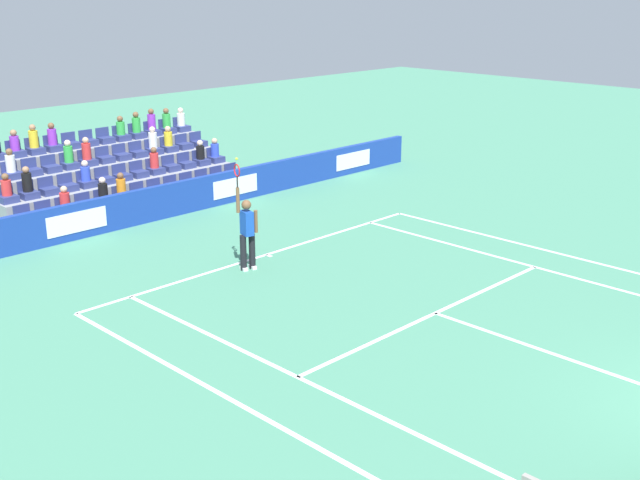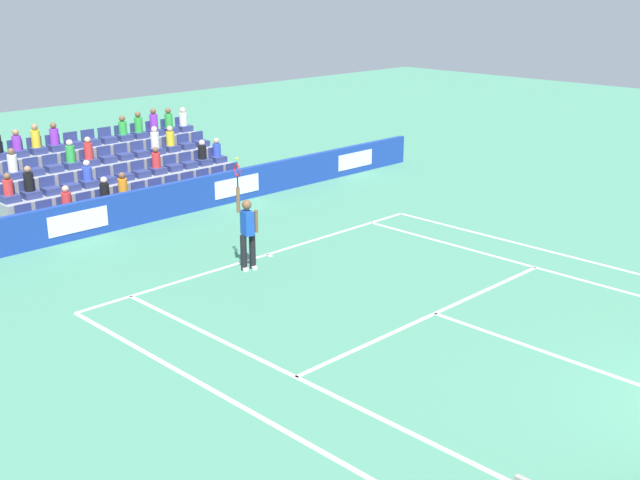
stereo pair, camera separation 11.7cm
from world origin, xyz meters
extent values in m
cube|color=white|center=(0.00, -11.89, 0.00)|extent=(10.97, 0.10, 0.01)
cube|color=white|center=(0.00, -6.40, 0.00)|extent=(8.23, 0.10, 0.01)
cube|color=white|center=(0.00, -3.20, 0.00)|extent=(0.10, 6.40, 0.01)
cube|color=white|center=(4.12, -5.95, 0.00)|extent=(0.10, 11.89, 0.01)
cube|color=white|center=(-4.12, -5.95, 0.00)|extent=(0.10, 11.89, 0.01)
cube|color=white|center=(5.49, -5.95, 0.00)|extent=(0.10, 11.89, 0.01)
cube|color=white|center=(-5.49, -5.95, 0.00)|extent=(0.10, 11.89, 0.01)
cube|color=white|center=(0.00, -11.79, 0.00)|extent=(0.10, 0.20, 0.01)
cube|color=#193899|center=(0.00, -16.64, 0.52)|extent=(22.51, 0.20, 1.03)
cube|color=white|center=(-8.44, -16.53, 0.52)|extent=(1.80, 0.01, 0.58)
cube|color=white|center=(-2.81, -16.53, 0.52)|extent=(1.80, 0.01, 0.58)
cube|color=white|center=(2.81, -16.53, 0.52)|extent=(1.80, 0.01, 0.58)
cylinder|color=black|center=(0.93, -11.36, 0.45)|extent=(0.16, 0.16, 0.90)
cylinder|color=black|center=(1.16, -11.42, 0.45)|extent=(0.16, 0.16, 0.90)
cube|color=white|center=(0.93, -11.36, 0.04)|extent=(0.18, 0.28, 0.08)
cube|color=white|center=(1.16, -11.42, 0.04)|extent=(0.18, 0.28, 0.08)
cube|color=#1947B2|center=(1.04, -11.39, 1.20)|extent=(0.30, 0.40, 0.60)
sphere|color=brown|center=(1.04, -11.39, 1.66)|extent=(0.24, 0.24, 0.24)
cylinder|color=brown|center=(1.26, -11.45, 1.81)|extent=(0.09, 0.09, 0.62)
cylinder|color=brown|center=(0.84, -11.29, 1.22)|extent=(0.09, 0.09, 0.56)
cylinder|color=black|center=(1.26, -11.45, 2.26)|extent=(0.04, 0.04, 0.28)
torus|color=red|center=(1.26, -11.45, 2.54)|extent=(0.11, 0.31, 0.31)
sphere|color=#D1E533|center=(1.26, -11.45, 2.82)|extent=(0.07, 0.07, 0.07)
cube|color=gray|center=(0.00, -17.72, 0.21)|extent=(8.06, 0.95, 0.42)
cube|color=navy|center=(-3.72, -17.72, 0.52)|extent=(0.48, 0.44, 0.20)
cube|color=navy|center=(-3.72, -17.92, 0.77)|extent=(0.48, 0.04, 0.30)
cube|color=navy|center=(-3.10, -17.72, 0.52)|extent=(0.48, 0.44, 0.20)
cube|color=navy|center=(-3.10, -17.92, 0.77)|extent=(0.48, 0.04, 0.30)
cube|color=navy|center=(-2.48, -17.72, 0.52)|extent=(0.48, 0.44, 0.20)
cube|color=navy|center=(-2.48, -17.92, 0.77)|extent=(0.48, 0.04, 0.30)
cube|color=navy|center=(-1.86, -17.72, 0.52)|extent=(0.48, 0.44, 0.20)
cube|color=navy|center=(-1.86, -17.92, 0.77)|extent=(0.48, 0.04, 0.30)
cube|color=navy|center=(-1.24, -17.72, 0.52)|extent=(0.48, 0.44, 0.20)
cube|color=navy|center=(-1.24, -17.92, 0.77)|extent=(0.48, 0.04, 0.30)
cube|color=navy|center=(-0.62, -17.72, 0.52)|extent=(0.48, 0.44, 0.20)
cube|color=navy|center=(-0.62, -17.92, 0.77)|extent=(0.48, 0.04, 0.30)
cube|color=navy|center=(0.00, -17.72, 0.52)|extent=(0.48, 0.44, 0.20)
cube|color=navy|center=(0.00, -17.92, 0.77)|extent=(0.48, 0.04, 0.30)
cube|color=navy|center=(0.62, -17.72, 0.52)|extent=(0.48, 0.44, 0.20)
cube|color=navy|center=(0.62, -17.92, 0.77)|extent=(0.48, 0.04, 0.30)
cube|color=navy|center=(1.24, -17.72, 0.52)|extent=(0.48, 0.44, 0.20)
cube|color=navy|center=(1.24, -17.92, 0.77)|extent=(0.48, 0.04, 0.30)
cube|color=navy|center=(1.86, -17.72, 0.52)|extent=(0.48, 0.44, 0.20)
cube|color=navy|center=(1.86, -17.92, 0.77)|extent=(0.48, 0.04, 0.30)
cube|color=navy|center=(2.48, -17.72, 0.52)|extent=(0.48, 0.44, 0.20)
cube|color=navy|center=(2.48, -17.92, 0.77)|extent=(0.48, 0.04, 0.30)
cube|color=navy|center=(3.10, -17.72, 0.52)|extent=(0.48, 0.44, 0.20)
cube|color=navy|center=(3.10, -17.92, 0.77)|extent=(0.48, 0.04, 0.30)
cube|color=navy|center=(3.72, -17.72, 0.52)|extent=(0.48, 0.44, 0.20)
cube|color=navy|center=(3.72, -17.92, 0.77)|extent=(0.48, 0.04, 0.30)
cube|color=gray|center=(0.00, -18.67, 0.42)|extent=(8.06, 0.95, 0.84)
cube|color=navy|center=(-3.72, -18.67, 0.94)|extent=(0.48, 0.44, 0.20)
cube|color=navy|center=(-3.72, -18.87, 1.19)|extent=(0.48, 0.04, 0.30)
cube|color=navy|center=(-3.10, -18.67, 0.94)|extent=(0.48, 0.44, 0.20)
cube|color=navy|center=(-3.10, -18.87, 1.19)|extent=(0.48, 0.04, 0.30)
cube|color=navy|center=(-2.48, -18.67, 0.94)|extent=(0.48, 0.44, 0.20)
cube|color=navy|center=(-2.48, -18.87, 1.19)|extent=(0.48, 0.04, 0.30)
cube|color=navy|center=(-1.86, -18.67, 0.94)|extent=(0.48, 0.44, 0.20)
cube|color=navy|center=(-1.86, -18.87, 1.19)|extent=(0.48, 0.04, 0.30)
cube|color=navy|center=(-1.24, -18.67, 0.94)|extent=(0.48, 0.44, 0.20)
cube|color=navy|center=(-1.24, -18.87, 1.19)|extent=(0.48, 0.04, 0.30)
cube|color=navy|center=(-0.62, -18.67, 0.94)|extent=(0.48, 0.44, 0.20)
cube|color=navy|center=(-0.62, -18.87, 1.19)|extent=(0.48, 0.04, 0.30)
cube|color=navy|center=(0.00, -18.67, 0.94)|extent=(0.48, 0.44, 0.20)
cube|color=navy|center=(0.00, -18.87, 1.19)|extent=(0.48, 0.04, 0.30)
cube|color=navy|center=(0.62, -18.67, 0.94)|extent=(0.48, 0.44, 0.20)
cube|color=navy|center=(0.62, -18.87, 1.19)|extent=(0.48, 0.04, 0.30)
cube|color=navy|center=(1.24, -18.67, 0.94)|extent=(0.48, 0.44, 0.20)
cube|color=navy|center=(1.24, -18.87, 1.19)|extent=(0.48, 0.04, 0.30)
cube|color=navy|center=(1.86, -18.67, 0.94)|extent=(0.48, 0.44, 0.20)
cube|color=navy|center=(1.86, -18.87, 1.19)|extent=(0.48, 0.04, 0.30)
cube|color=navy|center=(2.48, -18.67, 0.94)|extent=(0.48, 0.44, 0.20)
cube|color=navy|center=(2.48, -18.87, 1.19)|extent=(0.48, 0.04, 0.30)
cube|color=navy|center=(3.10, -18.67, 0.94)|extent=(0.48, 0.44, 0.20)
cube|color=navy|center=(3.10, -18.87, 1.19)|extent=(0.48, 0.04, 0.30)
cube|color=navy|center=(3.72, -18.67, 0.94)|extent=(0.48, 0.44, 0.20)
cube|color=navy|center=(3.72, -18.87, 1.19)|extent=(0.48, 0.04, 0.30)
cube|color=gray|center=(0.00, -19.62, 0.63)|extent=(8.06, 0.95, 1.26)
cube|color=navy|center=(-3.72, -19.62, 1.36)|extent=(0.48, 0.44, 0.20)
cube|color=navy|center=(-3.72, -19.82, 1.61)|extent=(0.48, 0.04, 0.30)
cube|color=navy|center=(-3.10, -19.62, 1.36)|extent=(0.48, 0.44, 0.20)
cube|color=navy|center=(-3.10, -19.82, 1.61)|extent=(0.48, 0.04, 0.30)
cube|color=navy|center=(-2.48, -19.62, 1.36)|extent=(0.48, 0.44, 0.20)
cube|color=navy|center=(-2.48, -19.82, 1.61)|extent=(0.48, 0.04, 0.30)
cube|color=navy|center=(-1.86, -19.62, 1.36)|extent=(0.48, 0.44, 0.20)
cube|color=navy|center=(-1.86, -19.82, 1.61)|extent=(0.48, 0.04, 0.30)
cube|color=navy|center=(-1.24, -19.62, 1.36)|extent=(0.48, 0.44, 0.20)
cube|color=navy|center=(-1.24, -19.82, 1.61)|extent=(0.48, 0.04, 0.30)
cube|color=navy|center=(-0.62, -19.62, 1.36)|extent=(0.48, 0.44, 0.20)
cube|color=navy|center=(-0.62, -19.82, 1.61)|extent=(0.48, 0.04, 0.30)
cube|color=navy|center=(0.00, -19.62, 1.36)|extent=(0.48, 0.44, 0.20)
cube|color=navy|center=(0.00, -19.82, 1.61)|extent=(0.48, 0.04, 0.30)
cube|color=navy|center=(0.62, -19.62, 1.36)|extent=(0.48, 0.44, 0.20)
cube|color=navy|center=(0.62, -19.82, 1.61)|extent=(0.48, 0.04, 0.30)
cube|color=navy|center=(1.24, -19.62, 1.36)|extent=(0.48, 0.44, 0.20)
cube|color=navy|center=(1.24, -19.82, 1.61)|extent=(0.48, 0.04, 0.30)
cube|color=navy|center=(1.86, -19.62, 1.36)|extent=(0.48, 0.44, 0.20)
cube|color=navy|center=(1.86, -19.82, 1.61)|extent=(0.48, 0.04, 0.30)
cube|color=navy|center=(2.48, -19.62, 1.36)|extent=(0.48, 0.44, 0.20)
cube|color=navy|center=(2.48, -19.82, 1.61)|extent=(0.48, 0.04, 0.30)
cube|color=navy|center=(3.10, -19.62, 1.36)|extent=(0.48, 0.44, 0.20)
cube|color=navy|center=(3.10, -19.82, 1.61)|extent=(0.48, 0.04, 0.30)
cube|color=gray|center=(0.00, -20.57, 0.84)|extent=(8.06, 0.95, 1.68)
cube|color=navy|center=(-3.72, -20.57, 1.78)|extent=(0.48, 0.44, 0.20)
cube|color=navy|center=(-3.72, -20.77, 2.03)|extent=(0.48, 0.04, 0.30)
cube|color=navy|center=(-3.10, -20.57, 1.78)|extent=(0.48, 0.44, 0.20)
cube|color=navy|center=(-3.10, -20.77, 2.03)|extent=(0.48, 0.04, 0.30)
cube|color=navy|center=(-2.48, -20.57, 1.78)|extent=(0.48, 0.44, 0.20)
cube|color=navy|center=(-2.48, -20.77, 2.03)|extent=(0.48, 0.04, 0.30)
cube|color=navy|center=(-1.86, -20.57, 1.78)|extent=(0.48, 0.44, 0.20)
cube|color=navy|center=(-1.86, -20.77, 2.03)|extent=(0.48, 0.04, 0.30)
cube|color=navy|center=(-1.24, -20.57, 1.78)|extent=(0.48, 0.44, 0.20)
cube|color=navy|center=(-1.24, -20.77, 2.03)|extent=(0.48, 0.04, 0.30)
cube|color=navy|center=(-0.62, -20.57, 1.78)|extent=(0.48, 0.44, 0.20)
cube|color=navy|center=(-0.62, -20.77, 2.03)|extent=(0.48, 0.04, 0.30)
cube|color=navy|center=(0.00, -20.57, 1.78)|extent=(0.48, 0.44, 0.20)
cube|color=navy|center=(0.00, -20.77, 2.03)|extent=(0.48, 0.04, 0.30)
cube|color=navy|center=(0.62, -20.57, 1.78)|extent=(0.48, 0.44, 0.20)
cube|color=navy|center=(0.62, -20.77, 2.03)|extent=(0.48, 0.04, 0.30)
cube|color=navy|center=(1.24, -20.57, 1.78)|extent=(0.48, 0.44, 0.20)
cube|color=navy|center=(1.24, -20.77, 2.03)|extent=(0.48, 0.04, 0.30)
cube|color=navy|center=(1.86, -20.57, 1.78)|extent=(0.48, 0.44, 0.20)
cube|color=navy|center=(1.86, -20.77, 2.03)|extent=(0.48, 0.04, 0.30)
cube|color=navy|center=(2.48, -20.57, 1.78)|extent=(0.48, 0.44, 0.20)
cube|color=navy|center=(2.48, -20.77, 2.03)|extent=(0.48, 0.04, 0.30)
cylinder|color=white|center=(-1.86, -19.67, 1.73)|extent=(0.28, 0.28, 0.53)
sphere|color=beige|center=(-1.86, -19.67, 2.09)|extent=(0.20, 0.20, 0.20)
cylinder|color=green|center=(-1.24, -20.62, 2.10)|extent=(0.28, 0.28, 0.44)
sphere|color=brown|center=(-1.24, -20.62, 2.42)|extent=(0.20, 0.20, 0.20)
cylinder|color=red|center=(0.62, -19.67, 1.71)|extent=(0.28, 0.28, 0.51)
sphere|color=#D3A884|center=(0.62, -19.67, 2.07)|extent=(0.20, 0.20, 0.20)
cylinder|color=blue|center=(-3.72, -18.72, 1.26)|extent=(0.28, 0.28, 0.44)
sphere|color=#D3A884|center=(-3.72, -18.72, 1.58)|extent=(0.20, 0.20, 0.20)
cylinder|color=purple|center=(-2.48, -20.62, 2.15)|extent=(0.28, 0.28, 0.55)
sphere|color=brown|center=(-2.48, -20.62, 2.53)|extent=(0.20, 0.20, 0.20)
cylinder|color=orange|center=(0.62, -17.77, 0.88)|extent=(0.28, 0.28, 0.52)
sphere|color=brown|center=(0.62, -17.77, 1.24)|extent=(0.20, 0.20, 0.20)
cylinder|color=purple|center=(2.48, -20.62, 2.10)|extent=(0.28, 0.28, 0.44)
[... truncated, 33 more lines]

